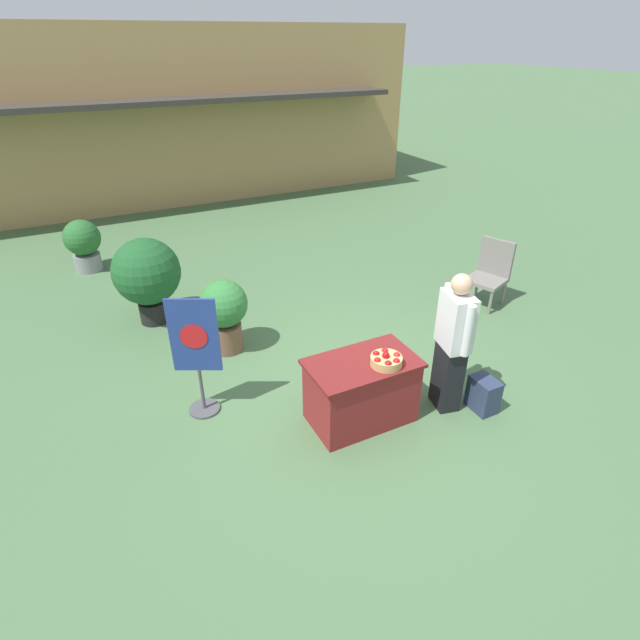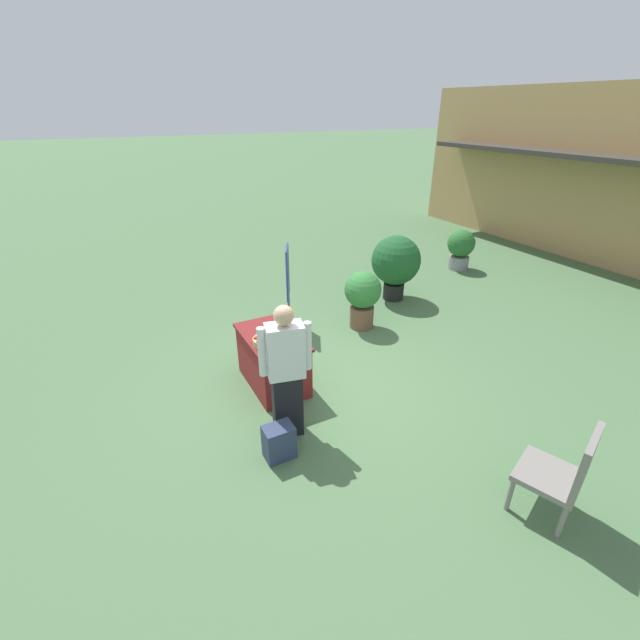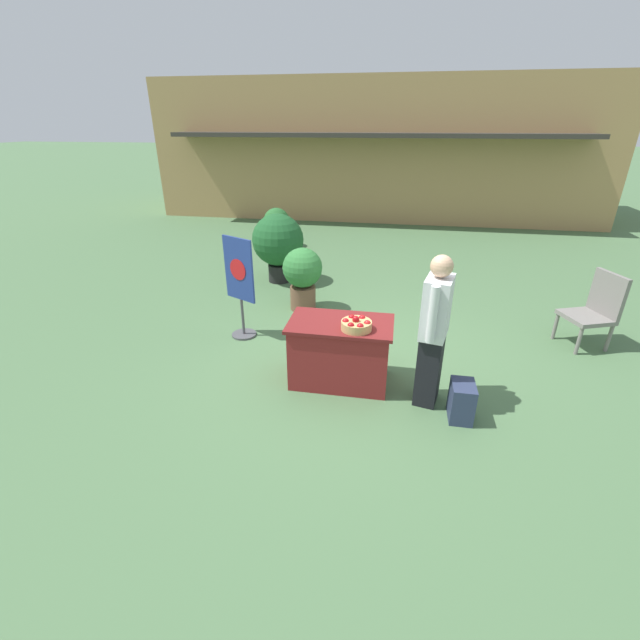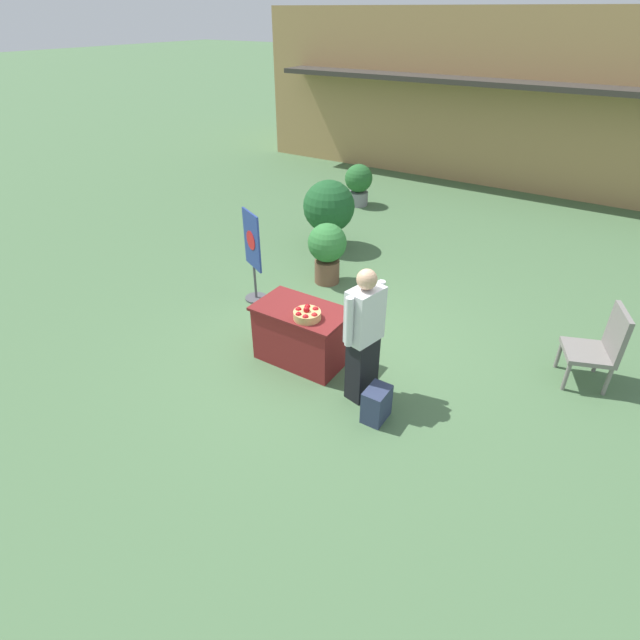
{
  "view_description": "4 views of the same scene",
  "coord_description": "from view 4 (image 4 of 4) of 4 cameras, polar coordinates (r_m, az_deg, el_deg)",
  "views": [
    {
      "loc": [
        -2.65,
        -4.28,
        3.86
      ],
      "look_at": [
        -0.31,
        0.38,
        0.86
      ],
      "focal_mm": 28.0,
      "sensor_mm": 36.0,
      "label": 1
    },
    {
      "loc": [
        4.6,
        -2.33,
        3.61
      ],
      "look_at": [
        0.09,
        0.06,
        1.05
      ],
      "focal_mm": 24.0,
      "sensor_mm": 36.0,
      "label": 2
    },
    {
      "loc": [
        0.32,
        -4.96,
        2.89
      ],
      "look_at": [
        -0.53,
        -0.33,
        0.71
      ],
      "focal_mm": 24.0,
      "sensor_mm": 36.0,
      "label": 3
    },
    {
      "loc": [
        2.91,
        -4.99,
        4.03
      ],
      "look_at": [
        0.09,
        -0.6,
        0.77
      ],
      "focal_mm": 28.0,
      "sensor_mm": 36.0,
      "label": 4
    }
  ],
  "objects": [
    {
      "name": "ground_plane",
      "position": [
        7.04,
        2.03,
        -2.96
      ],
      "size": [
        120.0,
        120.0,
        0.0
      ],
      "primitive_type": "plane",
      "color": "#4C7047"
    },
    {
      "name": "storefront_building",
      "position": [
        16.18,
        21.96,
        22.96
      ],
      "size": [
        13.83,
        5.22,
        4.12
      ],
      "color": "tan",
      "rests_on": "ground_plane"
    },
    {
      "name": "display_table",
      "position": [
        6.57,
        -2.08,
        -1.64
      ],
      "size": [
        1.21,
        0.72,
        0.79
      ],
      "color": "maroon",
      "rests_on": "ground_plane"
    },
    {
      "name": "apple_basket",
      "position": [
        6.12,
        -1.49,
        0.65
      ],
      "size": [
        0.34,
        0.34,
        0.16
      ],
      "color": "tan",
      "rests_on": "display_table"
    },
    {
      "name": "person_visitor",
      "position": [
        5.7,
        5.02,
        -1.8
      ],
      "size": [
        0.35,
        0.6,
        1.71
      ],
      "rotation": [
        0.0,
        0.0,
        2.92
      ],
      "color": "black",
      "rests_on": "ground_plane"
    },
    {
      "name": "backpack",
      "position": [
        5.79,
        6.47,
        -9.52
      ],
      "size": [
        0.24,
        0.34,
        0.42
      ],
      "color": "#2D3856",
      "rests_on": "ground_plane"
    },
    {
      "name": "poster_board",
      "position": [
        7.88,
        -7.67,
        7.48
      ],
      "size": [
        0.5,
        0.36,
        1.48
      ],
      "rotation": [
        0.0,
        0.0,
        -2.03
      ],
      "color": "#4C4C51",
      "rests_on": "ground_plane"
    },
    {
      "name": "patio_chair",
      "position": [
        6.97,
        29.41,
        -2.51
      ],
      "size": [
        0.71,
        0.71,
        1.05
      ],
      "rotation": [
        0.0,
        0.0,
        3.51
      ],
      "color": "gray",
      "rests_on": "ground_plane"
    },
    {
      "name": "potted_plant_far_right",
      "position": [
        12.28,
        4.42,
        15.39
      ],
      "size": [
        0.65,
        0.65,
        0.97
      ],
      "color": "gray",
      "rests_on": "ground_plane"
    },
    {
      "name": "potted_plant_near_right",
      "position": [
        9.76,
        1.02,
        12.63
      ],
      "size": [
        0.99,
        0.99,
        1.33
      ],
      "color": "black",
      "rests_on": "ground_plane"
    },
    {
      "name": "potted_plant_near_left",
      "position": [
        8.44,
        0.83,
        8.14
      ],
      "size": [
        0.65,
        0.65,
        1.05
      ],
      "color": "brown",
      "rests_on": "ground_plane"
    }
  ]
}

